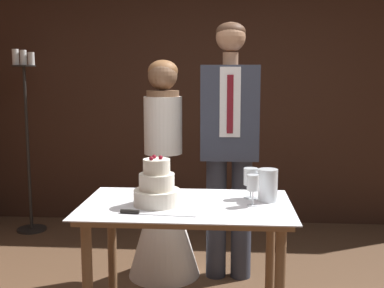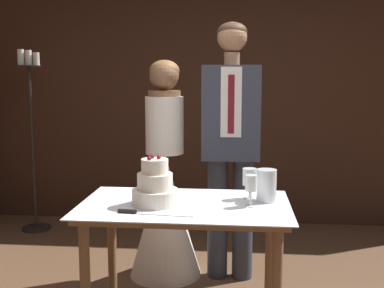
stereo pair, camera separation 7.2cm
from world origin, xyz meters
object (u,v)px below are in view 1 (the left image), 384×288
wine_glass_near (251,178)px  candle_stand (27,139)px  cake_knife (143,213)px  groom (230,138)px  tiered_cake (157,187)px  hurricane_candle (268,186)px  wine_glass_middle (253,184)px  cake_table (187,223)px  bride (164,198)px

wine_glass_near → candle_stand: size_ratio=0.10×
cake_knife → groom: groom is taller
tiered_cake → hurricane_candle: 0.63m
tiered_cake → groom: 0.99m
wine_glass_middle → wine_glass_near: bearing=91.5°
cake_table → groom: (0.24, 0.86, 0.38)m
hurricane_candle → groom: (-0.22, 0.76, 0.18)m
wine_glass_middle → candle_stand: candle_stand is taller
wine_glass_middle → candle_stand: bearing=138.3°
bride → candle_stand: bearing=146.5°
tiered_cake → groom: size_ratio=0.15×
wine_glass_middle → bride: bearing=125.0°
wine_glass_near → candle_stand: bearing=140.9°
tiered_cake → wine_glass_near: bearing=19.0°
cake_knife → groom: bearing=72.7°
cake_table → wine_glass_near: bearing=22.2°
tiered_cake → cake_knife: bearing=-103.6°
tiered_cake → wine_glass_middle: size_ratio=1.60×
wine_glass_middle → hurricane_candle: 0.15m
tiered_cake → hurricane_candle: (0.62, 0.13, -0.01)m
hurricane_candle → bride: (-0.70, 0.76, -0.28)m
cake_table → tiered_cake: bearing=-168.5°
cake_knife → wine_glass_near: 0.69m
hurricane_candle → candle_stand: bearing=141.3°
wine_glass_middle → bride: bride is taller
wine_glass_middle → hurricane_candle: bearing=50.3°
tiered_cake → bride: (-0.08, 0.89, -0.29)m
hurricane_candle → groom: groom is taller
wine_glass_near → groom: (-0.12, 0.71, 0.14)m
tiered_cake → wine_glass_middle: 0.53m
cake_table → hurricane_candle: 0.51m
tiered_cake → candle_stand: 2.38m
cake_table → wine_glass_near: size_ratio=6.54×
cake_knife → candle_stand: bearing=131.4°
tiered_cake → candle_stand: size_ratio=0.16×
hurricane_candle → cake_knife: bearing=-154.7°
bride → wine_glass_near: bearing=-49.4°
bride → tiered_cake: bearing=-84.8°
wine_glass_middle → hurricane_candle: size_ratio=0.94×
cake_table → wine_glass_middle: size_ratio=6.71×
bride → candle_stand: size_ratio=0.93×
cake_knife → wine_glass_middle: wine_glass_middle is taller
cake_table → hurricane_candle: hurricane_candle is taller
cake_table → wine_glass_near: 0.46m
wine_glass_middle → tiered_cake: bearing=-178.1°
groom → cake_knife: bearing=-112.7°
candle_stand → wine_glass_middle: bearing=-41.7°
tiered_cake → cake_table: bearing=11.5°
bride → groom: (0.49, -0.00, 0.46)m
tiered_cake → candle_stand: bearing=129.5°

